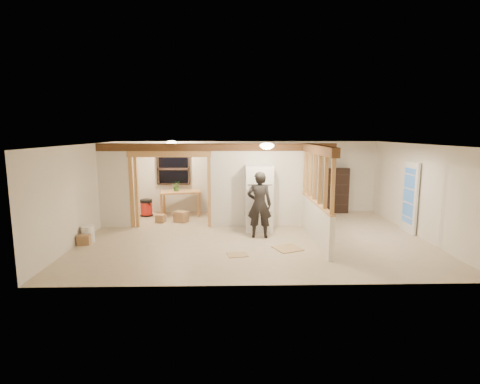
{
  "coord_description": "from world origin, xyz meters",
  "views": [
    {
      "loc": [
        -0.59,
        -9.82,
        2.81
      ],
      "look_at": [
        -0.35,
        0.4,
        1.17
      ],
      "focal_mm": 28.0,
      "sensor_mm": 36.0,
      "label": 1
    }
  ],
  "objects_px": {
    "woman": "(259,205)",
    "shop_vac": "(146,208)",
    "work_table": "(181,203)",
    "bookshelf": "(337,191)",
    "refrigerator": "(259,198)"
  },
  "relations": [
    {
      "from": "refrigerator",
      "to": "shop_vac",
      "type": "distance_m",
      "value": 4.19
    },
    {
      "from": "work_table",
      "to": "shop_vac",
      "type": "xyz_separation_m",
      "value": [
        -1.16,
        -0.06,
        -0.13
      ]
    },
    {
      "from": "shop_vac",
      "to": "bookshelf",
      "type": "relative_size",
      "value": 0.37
    },
    {
      "from": "shop_vac",
      "to": "bookshelf",
      "type": "height_order",
      "value": "bookshelf"
    },
    {
      "from": "refrigerator",
      "to": "woman",
      "type": "xyz_separation_m",
      "value": [
        -0.05,
        -0.8,
        -0.04
      ]
    },
    {
      "from": "woman",
      "to": "work_table",
      "type": "height_order",
      "value": "woman"
    },
    {
      "from": "woman",
      "to": "bookshelf",
      "type": "height_order",
      "value": "woman"
    },
    {
      "from": "refrigerator",
      "to": "bookshelf",
      "type": "xyz_separation_m",
      "value": [
        2.91,
        2.28,
        -0.15
      ]
    },
    {
      "from": "shop_vac",
      "to": "woman",
      "type": "bearing_deg",
      "value": -36.66
    },
    {
      "from": "woman",
      "to": "shop_vac",
      "type": "xyz_separation_m",
      "value": [
        -3.63,
        2.7,
        -0.61
      ]
    },
    {
      "from": "work_table",
      "to": "shop_vac",
      "type": "bearing_deg",
      "value": 171.14
    },
    {
      "from": "work_table",
      "to": "shop_vac",
      "type": "distance_m",
      "value": 1.17
    },
    {
      "from": "woman",
      "to": "shop_vac",
      "type": "height_order",
      "value": "woman"
    },
    {
      "from": "work_table",
      "to": "woman",
      "type": "bearing_deg",
      "value": -60.21
    },
    {
      "from": "refrigerator",
      "to": "shop_vac",
      "type": "height_order",
      "value": "refrigerator"
    }
  ]
}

